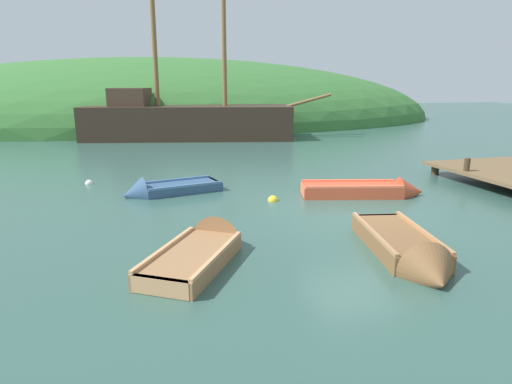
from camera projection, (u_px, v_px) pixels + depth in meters
The scene contains 9 objects.
ground_plane at pixel (354, 213), 11.95m from camera, with size 120.00×120.00×0.00m, color #33564C.
shore_hill at pixel (164, 121), 40.98m from camera, with size 53.76×27.47×11.52m, color #387033.
sailing_ship at pixel (187, 126), 27.99m from camera, with size 15.75×6.85×11.95m.
rowboat_portside at pixel (368, 192), 13.72m from camera, with size 3.93×1.86×0.95m.
rowboat_near_dock at pixel (164, 191), 14.02m from camera, with size 3.29×1.76×1.07m.
rowboat_outer_left at pixel (407, 253), 8.78m from camera, with size 1.77×3.57×1.10m.
rowboat_far at pixel (203, 252), 8.89m from camera, with size 2.64×3.27×1.13m.
buoy_yellow at pixel (273, 201), 13.18m from camera, with size 0.33×0.33×0.33m, color yellow.
buoy_white at pixel (89, 184), 15.41m from camera, with size 0.28×0.28×0.28m, color white.
Camera 1 is at (-5.61, -10.34, 3.45)m, focal length 30.50 mm.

